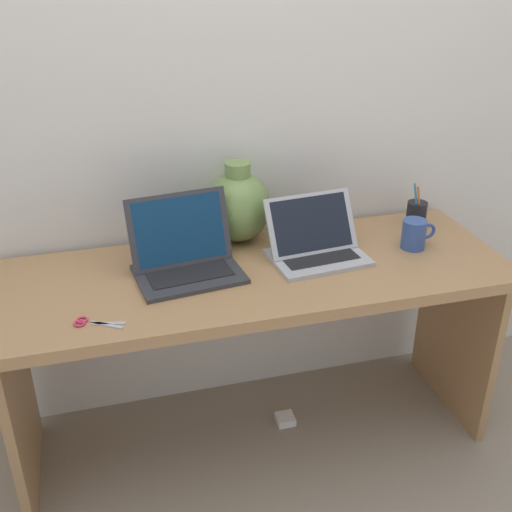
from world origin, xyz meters
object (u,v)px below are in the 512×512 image
object	(u,v)px
green_vase	(238,206)
power_brick	(285,419)
laptop_right	(315,242)
pen_cup	(416,215)
scissors	(90,323)
laptop_left	(184,253)
coffee_mug	(414,234)

from	to	relation	value
green_vase	power_brick	xyz separation A→B (m)	(0.13, -0.20, -0.84)
laptop_right	pen_cup	distance (m)	0.47
power_brick	scissors	bearing A→B (deg)	-161.30
laptop_left	power_brick	distance (m)	0.85
laptop_left	laptop_right	world-z (taller)	laptop_left
pen_cup	scissors	size ratio (longest dim) A/B	1.23
laptop_left	pen_cup	xyz separation A→B (m)	(0.90, 0.11, -0.01)
laptop_left	coffee_mug	world-z (taller)	laptop_left
laptop_left	green_vase	world-z (taller)	green_vase
green_vase	pen_cup	world-z (taller)	green_vase
laptop_left	coffee_mug	xyz separation A→B (m)	(0.81, -0.04, -0.01)
green_vase	pen_cup	xyz separation A→B (m)	(0.67, -0.08, -0.08)
laptop_left	coffee_mug	size ratio (longest dim) A/B	2.88
laptop_right	laptop_left	bearing A→B (deg)	178.57
green_vase	scissors	xyz separation A→B (m)	(-0.54, -0.43, -0.13)
laptop_right	scissors	bearing A→B (deg)	-163.23
scissors	power_brick	size ratio (longest dim) A/B	2.08
green_vase	coffee_mug	xyz separation A→B (m)	(0.58, -0.23, -0.08)
laptop_right	scissors	world-z (taller)	laptop_right
power_brick	laptop_right	bearing A→B (deg)	1.34
laptop_left	pen_cup	world-z (taller)	laptop_left
coffee_mug	power_brick	size ratio (longest dim) A/B	1.80
laptop_left	power_brick	xyz separation A→B (m)	(0.36, -0.01, -0.78)
scissors	power_brick	bearing A→B (deg)	18.70
power_brick	laptop_left	bearing A→B (deg)	177.87
laptop_left	green_vase	size ratio (longest dim) A/B	1.25
scissors	power_brick	xyz separation A→B (m)	(0.67, 0.23, -0.71)
pen_cup	power_brick	distance (m)	0.94
power_brick	pen_cup	bearing A→B (deg)	13.29
laptop_right	green_vase	world-z (taller)	green_vase
green_vase	pen_cup	size ratio (longest dim) A/B	1.63
green_vase	coffee_mug	size ratio (longest dim) A/B	2.31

